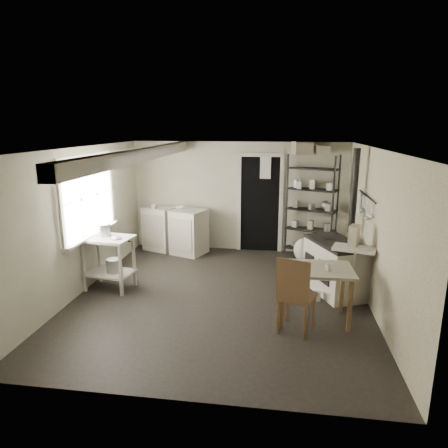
# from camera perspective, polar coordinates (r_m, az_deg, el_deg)

# --- Properties ---
(floor) EXTENTS (5.00, 5.00, 0.00)m
(floor) POSITION_cam_1_polar(r_m,az_deg,el_deg) (6.41, -0.39, -10.24)
(floor) COLOR black
(floor) RESTS_ON ground
(ceiling) EXTENTS (5.00, 5.00, 0.00)m
(ceiling) POSITION_cam_1_polar(r_m,az_deg,el_deg) (5.86, -0.42, 10.76)
(ceiling) COLOR silver
(ceiling) RESTS_ON wall_back
(wall_back) EXTENTS (4.50, 0.02, 2.30)m
(wall_back) POSITION_cam_1_polar(r_m,az_deg,el_deg) (8.46, 2.12, 3.88)
(wall_back) COLOR #BBB79F
(wall_back) RESTS_ON ground
(wall_front) EXTENTS (4.50, 0.02, 2.30)m
(wall_front) POSITION_cam_1_polar(r_m,az_deg,el_deg) (3.70, -6.24, -9.61)
(wall_front) COLOR #BBB79F
(wall_front) RESTS_ON ground
(wall_left) EXTENTS (0.02, 5.00, 2.30)m
(wall_left) POSITION_cam_1_polar(r_m,az_deg,el_deg) (6.73, -19.70, 0.46)
(wall_left) COLOR #BBB79F
(wall_left) RESTS_ON ground
(wall_right) EXTENTS (0.02, 5.00, 2.30)m
(wall_right) POSITION_cam_1_polar(r_m,az_deg,el_deg) (6.12, 20.91, -0.93)
(wall_right) COLOR #BBB79F
(wall_right) RESTS_ON ground
(window) EXTENTS (0.12, 1.76, 1.28)m
(window) POSITION_cam_1_polar(r_m,az_deg,el_deg) (6.83, -18.95, 3.70)
(window) COLOR beige
(window) RESTS_ON wall_left
(doorway) EXTENTS (0.96, 0.10, 2.08)m
(doorway) POSITION_cam_1_polar(r_m,az_deg,el_deg) (8.42, 5.14, 2.75)
(doorway) COLOR beige
(doorway) RESTS_ON ground
(ceiling_beam) EXTENTS (0.18, 5.00, 0.18)m
(ceiling_beam) POSITION_cam_1_polar(r_m,az_deg,el_deg) (6.16, -11.70, 9.70)
(ceiling_beam) COLOR beige
(ceiling_beam) RESTS_ON ceiling
(wallpaper_panel) EXTENTS (0.01, 5.00, 2.30)m
(wallpaper_panel) POSITION_cam_1_polar(r_m,az_deg,el_deg) (6.12, 20.82, -0.93)
(wallpaper_panel) COLOR beige
(wallpaper_panel) RESTS_ON wall_right
(utensil_rail) EXTENTS (0.06, 1.20, 0.44)m
(utensil_rail) POSITION_cam_1_polar(r_m,az_deg,el_deg) (6.60, 19.60, 3.76)
(utensil_rail) COLOR #B7B8BA
(utensil_rail) RESTS_ON wall_right
(prep_table) EXTENTS (0.83, 0.64, 0.88)m
(prep_table) POSITION_cam_1_polar(r_m,az_deg,el_deg) (6.81, -16.04, -5.71)
(prep_table) COLOR beige
(prep_table) RESTS_ON ground
(stockpot) EXTENTS (0.30, 0.30, 0.26)m
(stockpot) POSITION_cam_1_polar(r_m,az_deg,el_deg) (6.79, -16.88, -1.05)
(stockpot) COLOR #B7B8BA
(stockpot) RESTS_ON prep_table
(saucepan) EXTENTS (0.21, 0.21, 0.10)m
(saucepan) POSITION_cam_1_polar(r_m,az_deg,el_deg) (6.54, -15.18, -2.31)
(saucepan) COLOR #B7B8BA
(saucepan) RESTS_ON prep_table
(bucket) EXTENTS (0.27, 0.27, 0.26)m
(bucket) POSITION_cam_1_polar(r_m,az_deg,el_deg) (6.78, -15.47, -5.88)
(bucket) COLOR #B7B8BA
(bucket) RESTS_ON prep_table
(base_cabinets) EXTENTS (1.55, 1.07, 0.94)m
(base_cabinets) POSITION_cam_1_polar(r_m,az_deg,el_deg) (8.54, -7.01, -0.87)
(base_cabinets) COLOR beige
(base_cabinets) RESTS_ON ground
(mixing_bowl) EXTENTS (0.32, 0.32, 0.07)m
(mixing_bowl) POSITION_cam_1_polar(r_m,az_deg,el_deg) (8.40, -6.35, 2.38)
(mixing_bowl) COLOR white
(mixing_bowl) RESTS_ON base_cabinets
(counter_cup) EXTENTS (0.15, 0.15, 0.09)m
(counter_cup) POSITION_cam_1_polar(r_m,az_deg,el_deg) (8.43, -9.96, 2.37)
(counter_cup) COLOR white
(counter_cup) RESTS_ON base_cabinets
(shelf_rack) EXTENTS (1.05, 0.73, 2.07)m
(shelf_rack) POSITION_cam_1_polar(r_m,az_deg,el_deg) (8.28, 12.38, 1.94)
(shelf_rack) COLOR black
(shelf_rack) RESTS_ON ground
(shelf_jar) EXTENTS (0.11, 0.11, 0.20)m
(shelf_jar) POSITION_cam_1_polar(r_m,az_deg,el_deg) (8.18, 10.68, 4.90)
(shelf_jar) COLOR white
(shelf_jar) RESTS_ON shelf_rack
(storage_box_a) EXTENTS (0.42, 0.39, 0.24)m
(storage_box_a) POSITION_cam_1_polar(r_m,az_deg,el_deg) (8.09, 11.00, 9.32)
(storage_box_a) COLOR #C2B79C
(storage_box_a) RESTS_ON shelf_rack
(storage_box_b) EXTENTS (0.29, 0.28, 0.17)m
(storage_box_b) POSITION_cam_1_polar(r_m,az_deg,el_deg) (8.14, 13.80, 9.07)
(storage_box_b) COLOR #C2B79C
(storage_box_b) RESTS_ON shelf_rack
(stove) EXTENTS (0.98, 1.23, 0.85)m
(stove) POSITION_cam_1_polar(r_m,az_deg,el_deg) (6.63, 15.53, -5.84)
(stove) COLOR beige
(stove) RESTS_ON ground
(stovepipe) EXTENTS (0.12, 0.12, 1.29)m
(stovepipe) POSITION_cam_1_polar(r_m,az_deg,el_deg) (6.81, 18.08, 4.51)
(stovepipe) COLOR black
(stovepipe) RESTS_ON stove
(side_ledge) EXTENTS (0.67, 0.48, 0.92)m
(side_ledge) POSITION_cam_1_polar(r_m,az_deg,el_deg) (6.19, 17.79, -7.54)
(side_ledge) COLOR beige
(side_ledge) RESTS_ON ground
(oats_box) EXTENTS (0.19, 0.24, 0.31)m
(oats_box) POSITION_cam_1_polar(r_m,az_deg,el_deg) (6.06, 18.03, -2.21)
(oats_box) COLOR #C2B79C
(oats_box) RESTS_ON side_ledge
(work_table) EXTENTS (1.02, 0.73, 0.76)m
(work_table) POSITION_cam_1_polar(r_m,az_deg,el_deg) (5.67, 12.67, -9.75)
(work_table) COLOR beige
(work_table) RESTS_ON ground
(table_cup) EXTENTS (0.13, 0.13, 0.10)m
(table_cup) POSITION_cam_1_polar(r_m,az_deg,el_deg) (5.44, 14.72, -6.03)
(table_cup) COLOR white
(table_cup) RESTS_ON work_table
(chair) EXTENTS (0.56, 0.57, 1.04)m
(chair) POSITION_cam_1_polar(r_m,az_deg,el_deg) (5.31, 10.37, -10.06)
(chair) COLOR brown
(chair) RESTS_ON ground
(flour_sack) EXTENTS (0.49, 0.46, 0.47)m
(flour_sack) POSITION_cam_1_polar(r_m,az_deg,el_deg) (8.04, 11.30, -3.59)
(flour_sack) COLOR white
(flour_sack) RESTS_ON ground
(floor_crock) EXTENTS (0.14, 0.14, 0.15)m
(floor_crock) POSITION_cam_1_polar(r_m,az_deg,el_deg) (6.39, 13.10, -9.98)
(floor_crock) COLOR white
(floor_crock) RESTS_ON ground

